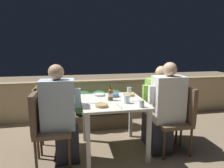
{
  "coord_description": "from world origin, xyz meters",
  "views": [
    {
      "loc": [
        -0.52,
        -2.62,
        1.5
      ],
      "look_at": [
        0.0,
        0.07,
        0.98
      ],
      "focal_mm": 32.0,
      "sensor_mm": 36.0,
      "label": 1
    }
  ],
  "objects_px": {
    "chair_left_near": "(44,122)",
    "chair_right_near": "(179,113)",
    "person_blue_shirt": "(61,115)",
    "chair_right_far": "(171,107)",
    "chair_left_far": "(45,114)",
    "beer_bottle": "(110,94)",
    "person_white_polo": "(166,109)",
    "person_green_blouse": "(158,105)"
  },
  "relations": [
    {
      "from": "chair_right_near",
      "to": "person_blue_shirt",
      "type": "bearing_deg",
      "value": 179.11
    },
    {
      "from": "beer_bottle",
      "to": "chair_left_near",
      "type": "bearing_deg",
      "value": -169.89
    },
    {
      "from": "chair_left_far",
      "to": "beer_bottle",
      "type": "relative_size",
      "value": 4.09
    },
    {
      "from": "chair_right_far",
      "to": "chair_left_near",
      "type": "bearing_deg",
      "value": -171.46
    },
    {
      "from": "chair_left_near",
      "to": "person_green_blouse",
      "type": "distance_m",
      "value": 1.67
    },
    {
      "from": "chair_left_far",
      "to": "chair_right_near",
      "type": "xyz_separation_m",
      "value": [
        1.85,
        -0.34,
        0.0
      ]
    },
    {
      "from": "person_green_blouse",
      "to": "beer_bottle",
      "type": "bearing_deg",
      "value": -170.95
    },
    {
      "from": "person_white_polo",
      "to": "person_green_blouse",
      "type": "relative_size",
      "value": 1.07
    },
    {
      "from": "person_blue_shirt",
      "to": "person_green_blouse",
      "type": "relative_size",
      "value": 1.06
    },
    {
      "from": "chair_right_far",
      "to": "chair_right_near",
      "type": "bearing_deg",
      "value": -95.09
    },
    {
      "from": "chair_left_near",
      "to": "person_blue_shirt",
      "type": "xyz_separation_m",
      "value": [
        0.21,
        0.0,
        0.08
      ]
    },
    {
      "from": "person_blue_shirt",
      "to": "beer_bottle",
      "type": "distance_m",
      "value": 0.71
    },
    {
      "from": "chair_left_near",
      "to": "beer_bottle",
      "type": "distance_m",
      "value": 0.93
    },
    {
      "from": "chair_left_near",
      "to": "chair_right_near",
      "type": "distance_m",
      "value": 1.82
    },
    {
      "from": "chair_right_near",
      "to": "chair_right_far",
      "type": "xyz_separation_m",
      "value": [
        0.03,
        0.3,
        0.0
      ]
    },
    {
      "from": "chair_left_near",
      "to": "person_white_polo",
      "type": "bearing_deg",
      "value": -0.89
    },
    {
      "from": "person_blue_shirt",
      "to": "beer_bottle",
      "type": "height_order",
      "value": "person_blue_shirt"
    },
    {
      "from": "chair_right_near",
      "to": "chair_left_far",
      "type": "bearing_deg",
      "value": 169.64
    },
    {
      "from": "chair_left_near",
      "to": "chair_left_far",
      "type": "bearing_deg",
      "value": 94.67
    },
    {
      "from": "chair_left_near",
      "to": "chair_left_far",
      "type": "distance_m",
      "value": 0.31
    },
    {
      "from": "chair_left_near",
      "to": "beer_bottle",
      "type": "bearing_deg",
      "value": 10.11
    },
    {
      "from": "beer_bottle",
      "to": "chair_right_near",
      "type": "bearing_deg",
      "value": -10.79
    },
    {
      "from": "chair_right_near",
      "to": "chair_right_far",
      "type": "height_order",
      "value": "same"
    },
    {
      "from": "person_white_polo",
      "to": "person_green_blouse",
      "type": "xyz_separation_m",
      "value": [
        0.02,
        0.3,
        -0.04
      ]
    },
    {
      "from": "beer_bottle",
      "to": "person_blue_shirt",
      "type": "bearing_deg",
      "value": -166.85
    },
    {
      "from": "person_blue_shirt",
      "to": "chair_right_far",
      "type": "distance_m",
      "value": 1.67
    },
    {
      "from": "chair_left_far",
      "to": "chair_right_near",
      "type": "relative_size",
      "value": 1.0
    },
    {
      "from": "person_green_blouse",
      "to": "chair_left_far",
      "type": "bearing_deg",
      "value": 178.8
    },
    {
      "from": "person_blue_shirt",
      "to": "beer_bottle",
      "type": "bearing_deg",
      "value": 13.15
    },
    {
      "from": "chair_right_far",
      "to": "person_green_blouse",
      "type": "height_order",
      "value": "person_green_blouse"
    },
    {
      "from": "chair_left_near",
      "to": "person_blue_shirt",
      "type": "bearing_deg",
      "value": 0.0
    },
    {
      "from": "chair_left_far",
      "to": "chair_right_far",
      "type": "distance_m",
      "value": 1.88
    },
    {
      "from": "person_white_polo",
      "to": "person_green_blouse",
      "type": "height_order",
      "value": "person_white_polo"
    },
    {
      "from": "person_blue_shirt",
      "to": "person_green_blouse",
      "type": "bearing_deg",
      "value": 10.97
    },
    {
      "from": "beer_bottle",
      "to": "person_green_blouse",
      "type": "bearing_deg",
      "value": 9.05
    },
    {
      "from": "chair_left_near",
      "to": "chair_right_far",
      "type": "bearing_deg",
      "value": 8.54
    },
    {
      "from": "chair_left_far",
      "to": "person_white_polo",
      "type": "bearing_deg",
      "value": -11.63
    },
    {
      "from": "person_blue_shirt",
      "to": "chair_left_far",
      "type": "relative_size",
      "value": 1.36
    },
    {
      "from": "chair_right_near",
      "to": "person_white_polo",
      "type": "bearing_deg",
      "value": 180.0
    },
    {
      "from": "chair_right_far",
      "to": "beer_bottle",
      "type": "distance_m",
      "value": 1.02
    },
    {
      "from": "person_white_polo",
      "to": "person_green_blouse",
      "type": "distance_m",
      "value": 0.31
    },
    {
      "from": "chair_right_near",
      "to": "person_green_blouse",
      "type": "bearing_deg",
      "value": 121.08
    }
  ]
}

